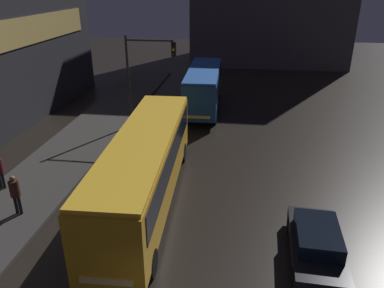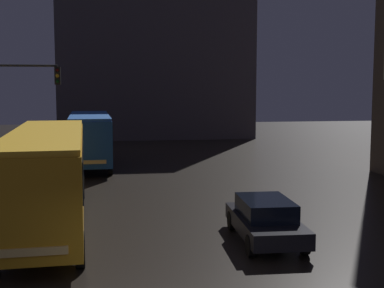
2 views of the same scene
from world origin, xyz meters
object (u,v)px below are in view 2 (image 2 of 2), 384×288
at_px(car_taxi, 265,219).
at_px(traffic_light_main, 19,100).
at_px(bus_near, 47,168).
at_px(bus_far, 90,135).

height_order(car_taxi, traffic_light_main, traffic_light_main).
bearing_deg(bus_near, traffic_light_main, -78.17).
relative_size(bus_near, car_taxi, 2.73).
distance_m(bus_near, bus_far, 13.89).
bearing_deg(traffic_light_main, bus_far, 54.88).
height_order(bus_near, car_taxi, bus_near).
bearing_deg(bus_near, car_taxi, 155.41).
xyz_separation_m(bus_far, traffic_light_main, (-3.34, -4.75, 2.24)).
xyz_separation_m(bus_near, traffic_light_main, (-2.28, 9.10, 2.14)).
distance_m(bus_far, traffic_light_main, 6.23).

